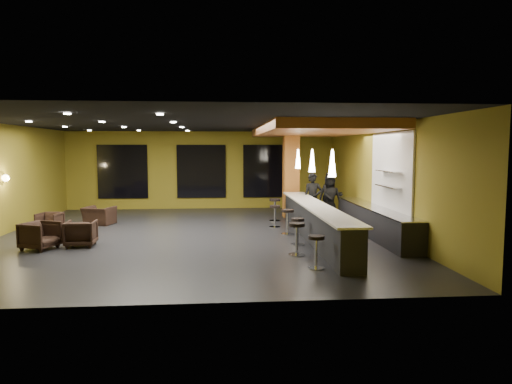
{
  "coord_description": "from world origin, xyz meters",
  "views": [
    {
      "loc": [
        0.79,
        -14.34,
        2.7
      ],
      "look_at": [
        2.0,
        0.5,
        1.3
      ],
      "focal_mm": 32.0,
      "sensor_mm": 36.0,
      "label": 1
    }
  ],
  "objects": [
    {
      "name": "bar_stool_5",
      "position": [
        2.88,
        2.51,
        0.55
      ],
      "size": [
        0.43,
        0.43,
        0.85
      ],
      "rotation": [
        0.0,
        0.0,
        -0.28
      ],
      "color": "silver",
      "rests_on": "floor"
    },
    {
      "name": "bar_top",
      "position": [
        3.65,
        -1.0,
        1.02
      ],
      "size": [
        0.78,
        8.1,
        0.05
      ],
      "primitive_type": "cube",
      "color": "white",
      "rests_on": "bar_counter"
    },
    {
      "name": "wall_right",
      "position": [
        6.05,
        0.0,
        1.75
      ],
      "size": [
        0.1,
        13.0,
        3.5
      ],
      "primitive_type": "cube",
      "color": "olive",
      "rests_on": "floor"
    },
    {
      "name": "window_center",
      "position": [
        0.0,
        6.44,
        1.7
      ],
      "size": [
        2.2,
        0.06,
        2.4
      ],
      "primitive_type": "cube",
      "color": "black",
      "rests_on": "wall_back"
    },
    {
      "name": "wall_sconce",
      "position": [
        -5.88,
        0.5,
        1.8
      ],
      "size": [
        0.22,
        0.22,
        0.22
      ],
      "primitive_type": "sphere",
      "color": "#FFE5B2",
      "rests_on": "wall_left"
    },
    {
      "name": "pendant_1",
      "position": [
        3.65,
        -0.5,
        2.35
      ],
      "size": [
        0.2,
        0.2,
        0.7
      ],
      "primitive_type": "cone",
      "color": "white",
      "rests_on": "wood_soffit"
    },
    {
      "name": "prep_top",
      "position": [
        5.65,
        -0.5,
        0.89
      ],
      "size": [
        0.72,
        6.0,
        0.03
      ],
      "primitive_type": "cube",
      "color": "silver",
      "rests_on": "prep_counter"
    },
    {
      "name": "armchair_a",
      "position": [
        -4.04,
        -1.77,
        0.38
      ],
      "size": [
        1.06,
        1.05,
        0.75
      ],
      "primitive_type": "imported",
      "rotation": [
        0.0,
        0.0,
        1.19
      ],
      "color": "black",
      "rests_on": "floor"
    },
    {
      "name": "wall_shelf_lower",
      "position": [
        5.82,
        -1.2,
        1.6
      ],
      "size": [
        0.3,
        1.5,
        0.03
      ],
      "primitive_type": "cube",
      "color": "silver",
      "rests_on": "wall_right"
    },
    {
      "name": "wall_back",
      "position": [
        0.0,
        6.55,
        1.75
      ],
      "size": [
        12.0,
        0.1,
        3.5
      ],
      "primitive_type": "cube",
      "color": "olive",
      "rests_on": "floor"
    },
    {
      "name": "window_right",
      "position": [
        3.0,
        6.44,
        1.7
      ],
      "size": [
        2.2,
        0.06,
        2.4
      ],
      "primitive_type": "cube",
      "color": "black",
      "rests_on": "wall_back"
    },
    {
      "name": "staff_b",
      "position": [
        5.01,
        2.45,
        0.92
      ],
      "size": [
        0.99,
        0.82,
        1.84
      ],
      "primitive_type": "imported",
      "rotation": [
        0.0,
        0.0,
        0.15
      ],
      "color": "black",
      "rests_on": "floor"
    },
    {
      "name": "bar_counter",
      "position": [
        3.65,
        -1.0,
        0.5
      ],
      "size": [
        0.6,
        8.0,
        1.0
      ],
      "primitive_type": "cube",
      "color": "black",
      "rests_on": "floor"
    },
    {
      "name": "wall_shelf_upper",
      "position": [
        5.82,
        -1.2,
        2.05
      ],
      "size": [
        0.3,
        1.5,
        0.03
      ],
      "primitive_type": "cube",
      "color": "silver",
      "rests_on": "wall_right"
    },
    {
      "name": "pendant_0",
      "position": [
        3.65,
        -3.0,
        2.35
      ],
      "size": [
        0.2,
        0.2,
        0.7
      ],
      "primitive_type": "cone",
      "color": "white",
      "rests_on": "wood_soffit"
    },
    {
      "name": "tile_backsplash",
      "position": [
        5.96,
        -1.0,
        2.0
      ],
      "size": [
        0.06,
        3.2,
        2.4
      ],
      "primitive_type": "cube",
      "color": "white",
      "rests_on": "wall_right"
    },
    {
      "name": "bar_stool_2",
      "position": [
        2.99,
        -1.78,
        0.49
      ],
      "size": [
        0.39,
        0.39,
        0.76
      ],
      "rotation": [
        0.0,
        0.0,
        -0.34
      ],
      "color": "silver",
      "rests_on": "floor"
    },
    {
      "name": "column",
      "position": [
        3.65,
        3.6,
        1.75
      ],
      "size": [
        0.6,
        0.6,
        3.5
      ],
      "primitive_type": "cube",
      "color": "#A15E24",
      "rests_on": "floor"
    },
    {
      "name": "wall_front",
      "position": [
        0.0,
        -6.55,
        1.75
      ],
      "size": [
        12.0,
        0.1,
        3.5
      ],
      "primitive_type": "cube",
      "color": "olive",
      "rests_on": "floor"
    },
    {
      "name": "prep_counter",
      "position": [
        5.65,
        -0.5,
        0.43
      ],
      "size": [
        0.7,
        6.0,
        0.86
      ],
      "primitive_type": "cube",
      "color": "black",
      "rests_on": "floor"
    },
    {
      "name": "wood_soffit",
      "position": [
        4.0,
        1.0,
        3.36
      ],
      "size": [
        3.6,
        8.0,
        0.28
      ],
      "primitive_type": "cube",
      "color": "#AC6332",
      "rests_on": "ceiling"
    },
    {
      "name": "bar_stool_1",
      "position": [
        2.75,
        -3.04,
        0.54
      ],
      "size": [
        0.42,
        0.42,
        0.84
      ],
      "rotation": [
        0.0,
        0.0,
        0.18
      ],
      "color": "silver",
      "rests_on": "floor"
    },
    {
      "name": "staff_c",
      "position": [
        4.95,
        2.49,
        0.87
      ],
      "size": [
        0.89,
        0.61,
        1.75
      ],
      "primitive_type": "imported",
      "rotation": [
        0.0,
        0.0,
        -0.07
      ],
      "color": "black",
      "rests_on": "floor"
    },
    {
      "name": "bar_stool_3",
      "position": [
        2.95,
        -0.18,
        0.51
      ],
      "size": [
        0.4,
        0.4,
        0.8
      ],
      "rotation": [
        0.0,
        0.0,
        0.13
      ],
      "color": "silver",
      "rests_on": "floor"
    },
    {
      "name": "ceiling",
      "position": [
        0.0,
        0.0,
        3.55
      ],
      "size": [
        12.0,
        13.0,
        0.1
      ],
      "primitive_type": "cube",
      "color": "black"
    },
    {
      "name": "window_left",
      "position": [
        -3.5,
        6.44,
        1.7
      ],
      "size": [
        2.2,
        0.06,
        2.4
      ],
      "primitive_type": "cube",
      "color": "black",
      "rests_on": "wall_back"
    },
    {
      "name": "armchair_b",
      "position": [
        -3.06,
        -1.44,
        0.36
      ],
      "size": [
        0.81,
        0.83,
        0.72
      ],
      "primitive_type": "imported",
      "rotation": [
        0.0,
        0.0,
        3.19
      ],
      "color": "black",
      "rests_on": "floor"
    },
    {
      "name": "bar_stool_0",
      "position": [
        2.97,
        -4.36,
        0.49
      ],
      "size": [
        0.38,
        0.38,
        0.76
      ],
      "rotation": [
        0.0,
        0.0,
        -0.19
      ],
      "color": "silver",
      "rests_on": "floor"
    },
    {
      "name": "pendant_2",
      "position": [
        3.65,
        2.0,
        2.35
      ],
      "size": [
        0.2,
        0.2,
        0.7
      ],
      "primitive_type": "cone",
      "color": "white",
      "rests_on": "wood_soffit"
    },
    {
      "name": "staff_a",
      "position": [
        4.19,
        1.91,
        0.92
      ],
      "size": [
        0.73,
        0.55,
        1.84
      ],
      "primitive_type": "imported",
      "rotation": [
        0.0,
        0.0,
        -0.17
      ],
      "color": "black",
      "rests_on": "floor"
    },
    {
      "name": "floor",
      "position": [
        0.0,
        0.0,
        -0.05
      ],
      "size": [
        12.0,
        13.0,
        0.1
      ],
      "primitive_type": "cube",
      "color": "black",
      "rests_on": "ground"
    },
    {
      "name": "armchair_c",
      "position": [
        -4.76,
        0.94,
        0.32
      ],
      "size": [
        0.79,
        0.8,
        0.64
      ],
      "primitive_type": "imported",
      "rotation": [
        0.0,
        0.0,
        -0.17
      ],
      "color": "black",
      "rests_on": "floor"
    },
    {
      "name": "armchair_d",
      "position": [
        -3.52,
        2.28,
        0.32
      ],
      "size": [
        1.19,
        1.11,
        0.64
      ],
      "primitive_type": "imported",
      "rotation": [
        0.0,
        0.0,
        2.85
      ],
      "color": "black",
      "rests_on": "floor"
    },
    {
      "name": "bar_stool_4",
      "position": [
        2.71,
        1.15,
        0.49
      ],
      "size": [
        0.39,
        0.39,
        0.77
      ],
      "rotation": [
        0.0,
        0.0,
        -0.43
      ],
      "color": "silver",
      "rests_on": "floor"
    }
  ]
}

